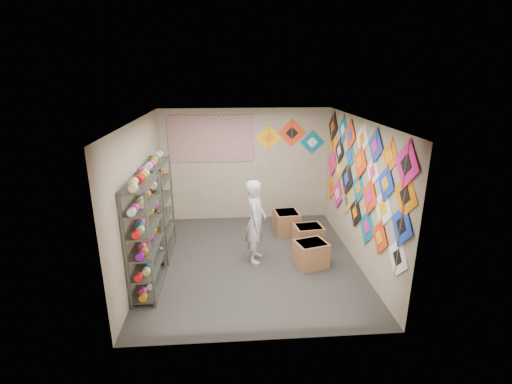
{
  "coord_description": "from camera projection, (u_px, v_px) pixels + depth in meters",
  "views": [
    {
      "loc": [
        -0.42,
        -6.42,
        3.5
      ],
      "look_at": [
        0.1,
        0.3,
        1.3
      ],
      "focal_mm": 26.0,
      "sensor_mm": 36.0,
      "label": 1
    }
  ],
  "objects": [
    {
      "name": "room_walls",
      "position": [
        252.0,
        179.0,
        6.69
      ],
      "size": [
        4.5,
        4.5,
        4.5
      ],
      "color": "tan",
      "rests_on": "ground"
    },
    {
      "name": "string_spools",
      "position": [
        152.0,
        217.0,
        6.55
      ],
      "size": [
        0.12,
        2.36,
        0.12
      ],
      "color": "#FF31B2",
      "rests_on": "ground"
    },
    {
      "name": "shelf_rack_front",
      "position": [
        145.0,
        237.0,
        5.97
      ],
      "size": [
        0.4,
        1.1,
        1.9
      ],
      "primitive_type": "cube",
      "color": "#4C5147",
      "rests_on": "ground"
    },
    {
      "name": "carton_a",
      "position": [
        311.0,
        254.0,
        6.95
      ],
      "size": [
        0.68,
        0.62,
        0.48
      ],
      "primitive_type": "cube",
      "rotation": [
        0.0,
        0.0,
        0.28
      ],
      "color": "#A06E45",
      "rests_on": "ground"
    },
    {
      "name": "back_wall_kites",
      "position": [
        290.0,
        137.0,
        8.77
      ],
      "size": [
        1.66,
        0.02,
        0.86
      ],
      "color": "yellow",
      "rests_on": "room_walls"
    },
    {
      "name": "poster",
      "position": [
        211.0,
        139.0,
        8.63
      ],
      "size": [
        2.0,
        0.01,
        1.1
      ],
      "primitive_type": "cube",
      "color": "#574391",
      "rests_on": "room_walls"
    },
    {
      "name": "ground",
      "position": [
        252.0,
        260.0,
        7.2
      ],
      "size": [
        4.5,
        4.5,
        0.0
      ],
      "primitive_type": "plane",
      "color": "#33302D"
    },
    {
      "name": "shopkeeper",
      "position": [
        256.0,
        221.0,
        6.98
      ],
      "size": [
        0.72,
        0.59,
        1.61
      ],
      "primitive_type": "imported",
      "rotation": [
        0.0,
        0.0,
        1.39
      ],
      "color": "silver",
      "rests_on": "ground"
    },
    {
      "name": "carton_b",
      "position": [
        308.0,
        236.0,
        7.69
      ],
      "size": [
        0.62,
        0.53,
        0.47
      ],
      "primitive_type": "cube",
      "rotation": [
        0.0,
        0.0,
        0.12
      ],
      "color": "#A06E45",
      "rests_on": "ground"
    },
    {
      "name": "shelf_rack_back",
      "position": [
        159.0,
        209.0,
        7.2
      ],
      "size": [
        0.4,
        1.1,
        1.9
      ],
      "primitive_type": "cube",
      "color": "#4C5147",
      "rests_on": "ground"
    },
    {
      "name": "carton_c",
      "position": [
        286.0,
        222.0,
        8.36
      ],
      "size": [
        0.57,
        0.62,
        0.5
      ],
      "primitive_type": "cube",
      "rotation": [
        0.0,
        0.0,
        0.09
      ],
      "color": "#A06E45",
      "rests_on": "ground"
    },
    {
      "name": "kite_wall_display",
      "position": [
        359.0,
        177.0,
        6.82
      ],
      "size": [
        0.06,
        4.36,
        2.1
      ],
      "color": "white",
      "rests_on": "room_walls"
    }
  ]
}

